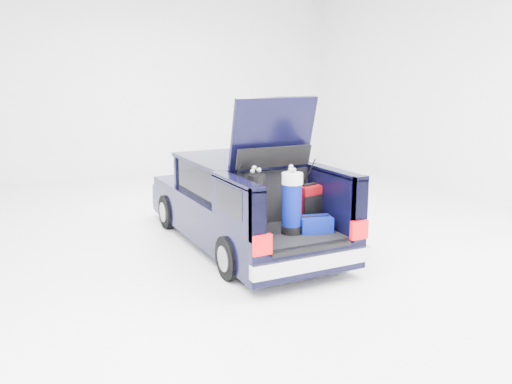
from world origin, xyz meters
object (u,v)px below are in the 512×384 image
red_suitcase (309,205)px  blue_duffel (315,224)px  black_golf_bag (256,204)px  blue_golf_bag (292,203)px  car (240,203)px

red_suitcase → blue_duffel: red_suitcase is taller
black_golf_bag → blue_golf_bag: size_ratio=0.97×
red_suitcase → blue_golf_bag: blue_golf_bag is taller
red_suitcase → blue_golf_bag: bearing=-159.8°
black_golf_bag → blue_duffel: bearing=-20.1°
car → black_golf_bag: car is taller
car → black_golf_bag: bearing=-106.1°
black_golf_bag → blue_golf_bag: bearing=-24.9°
black_golf_bag → car: bearing=74.3°
blue_duffel → red_suitcase: bearing=86.5°
car → red_suitcase: car is taller
car → blue_golf_bag: car is taller
blue_golf_bag → car: bearing=94.1°
car → black_golf_bag: size_ratio=4.94×
blue_duffel → black_golf_bag: bearing=174.4°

